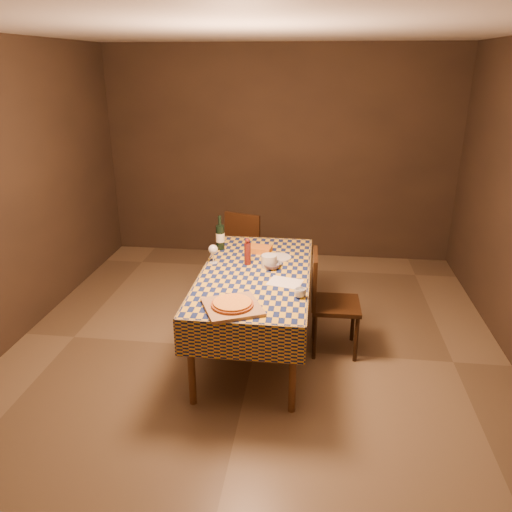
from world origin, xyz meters
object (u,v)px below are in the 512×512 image
Objects in this scene: white_plate at (279,257)px; chair_far at (247,246)px; pizza at (232,304)px; dining_table at (255,280)px; cutting_board at (232,307)px; wine_bottle at (220,237)px; bowl at (272,266)px; chair_right at (327,297)px.

white_plate is 0.25× the size of chair_far.
pizza is 1.09m from white_plate.
cutting_board reaches higher than dining_table.
bowl is at bearing -38.74° from wine_bottle.
pizza is at bearing -75.17° from wine_bottle.
dining_table is 5.50× the size of wine_bottle.
dining_table is at bearing 83.35° from pizza.
white_plate is at bearing 76.38° from pizza.
pizza is 1.10m from chair_right.
chair_far is 1.52m from chair_right.
pizza is at bearing -105.16° from bowl.
bowl is 0.44× the size of wine_bottle.
pizza is 1.60× the size of white_plate.
pizza is at bearing 180.00° from cutting_board.
bowl is 0.16× the size of chair_far.
dining_table is 4.64× the size of cutting_board.
dining_table is 0.66m from chair_right.
chair_far is at bearing 114.11° from white_plate.
chair_right is at bearing -30.37° from white_plate.
dining_table is 12.64× the size of bowl.
pizza is at bearing -103.62° from white_plate.
white_plate is (0.26, 1.06, -0.03)m from pizza.
bowl is 0.26m from white_plate.
white_plate is 1.10m from chair_far.
wine_bottle is 0.36× the size of chair_right.
wine_bottle is (-0.41, 0.53, 0.20)m from dining_table.
chair_far and chair_right have the same top height.
white_plate reaches higher than dining_table.
chair_far reaches higher than bowl.
wine_bottle is at bearing -100.45° from chair_far.
chair_right reaches higher than cutting_board.
white_plate is (0.17, 0.36, 0.08)m from dining_table.
chair_far is (-0.18, 2.03, -0.26)m from cutting_board.
bowl is at bearing 35.70° from dining_table.
dining_table is 5.02× the size of pizza.
cutting_board is at bearing -103.62° from white_plate.
wine_bottle is 1.46× the size of white_plate.
chair_right is at bearing 8.31° from dining_table.
wine_bottle is 0.89m from chair_far.
pizza is (-0.00, 0.00, 0.03)m from cutting_board.
wine_bottle is 0.36× the size of chair_far.
white_plate is 0.25× the size of chair_right.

